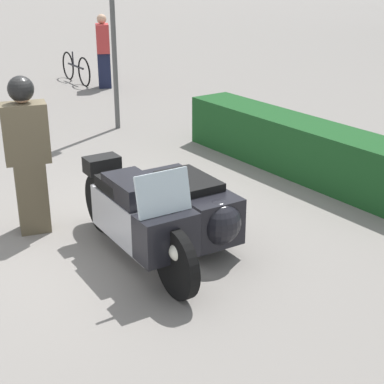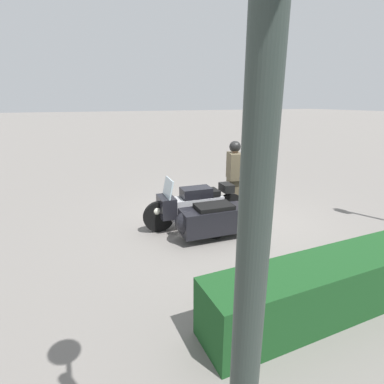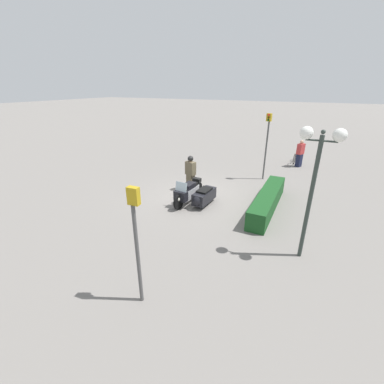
{
  "view_description": "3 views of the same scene",
  "coord_description": "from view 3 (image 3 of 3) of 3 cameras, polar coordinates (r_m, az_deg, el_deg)",
  "views": [
    {
      "loc": [
        5.62,
        -2.77,
        2.96
      ],
      "look_at": [
        1.34,
        0.29,
        0.86
      ],
      "focal_mm": 55.0,
      "sensor_mm": 36.0,
      "label": 1
    },
    {
      "loc": [
        3.41,
        5.72,
        2.74
      ],
      "look_at": [
        0.95,
        0.08,
        0.87
      ],
      "focal_mm": 28.0,
      "sensor_mm": 36.0,
      "label": 2
    },
    {
      "loc": [
        10.35,
        4.87,
        5.0
      ],
      "look_at": [
        1.28,
        0.35,
        0.75
      ],
      "focal_mm": 24.0,
      "sensor_mm": 36.0,
      "label": 3
    }
  ],
  "objects": [
    {
      "name": "officer_rider",
      "position": [
        12.84,
        -0.33,
        4.37
      ],
      "size": [
        0.42,
        0.55,
        1.8
      ],
      "rotation": [
        0.0,
        0.0,
        -0.28
      ],
      "color": "brown",
      "rests_on": "ground"
    },
    {
      "name": "traffic_light_near",
      "position": [
        5.89,
        -12.32,
        -8.18
      ],
      "size": [
        0.23,
        0.27,
        3.03
      ],
      "rotation": [
        0.0,
        0.0,
        3.22
      ],
      "color": "#4C4C4C",
      "rests_on": "ground"
    },
    {
      "name": "ground_plane",
      "position": [
        12.48,
        1.19,
        -0.87
      ],
      "size": [
        160.0,
        160.0,
        0.0
      ],
      "primitive_type": "plane",
      "color": "slate"
    },
    {
      "name": "twin_lamp_post",
      "position": [
        7.76,
        26.13,
        6.26
      ],
      "size": [
        0.35,
        1.14,
        3.99
      ],
      "color": "#2D3833",
      "rests_on": "ground"
    },
    {
      "name": "bicycle_parked",
      "position": [
        19.31,
        22.02,
        7.17
      ],
      "size": [
        1.8,
        0.14,
        0.78
      ],
      "rotation": [
        0.0,
        0.0,
        -0.06
      ],
      "color": "black",
      "rests_on": "ground"
    },
    {
      "name": "police_motorcycle",
      "position": [
        11.45,
        0.8,
        -0.52
      ],
      "size": [
        2.4,
        1.39,
        1.17
      ],
      "rotation": [
        0.0,
        0.0,
        -0.06
      ],
      "color": "black",
      "rests_on": "ground"
    },
    {
      "name": "traffic_light_far",
      "position": [
        14.67,
        16.34,
        11.52
      ],
      "size": [
        0.22,
        0.29,
        3.62
      ],
      "rotation": [
        0.0,
        0.0,
        -0.24
      ],
      "color": "#4C4C4C",
      "rests_on": "ground"
    },
    {
      "name": "hedge_bush_curbside",
      "position": [
        11.52,
        16.43,
        -1.83
      ],
      "size": [
        4.55,
        0.73,
        0.78
      ],
      "primitive_type": "cube",
      "color": "#19471E",
      "rests_on": "ground"
    },
    {
      "name": "pedestrian_bystander",
      "position": [
        18.21,
        22.87,
        7.88
      ],
      "size": [
        0.57,
        0.48,
        1.74
      ],
      "rotation": [
        0.0,
        0.0,
        -2.01
      ],
      "color": "#191E38",
      "rests_on": "ground"
    }
  ]
}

